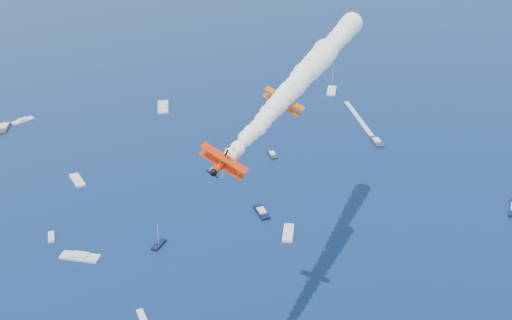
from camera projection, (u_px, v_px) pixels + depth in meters
biplane_lead at (283, 103)px, 122.77m from camera, size 11.84×12.48×8.64m
biplane_trail at (223, 163)px, 100.17m from camera, size 11.42×12.11×8.44m
smoke_trail_lead at (324, 55)px, 143.54m from camera, size 54.64×52.19×9.57m
smoke_trail_trail at (285, 96)px, 120.73m from camera, size 54.61×51.47×9.57m
spectator_boats at (121, 190)px, 207.86m from camera, size 223.46×162.87×0.70m
boat_wakes at (62, 191)px, 207.89m from camera, size 226.22×105.23×0.04m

